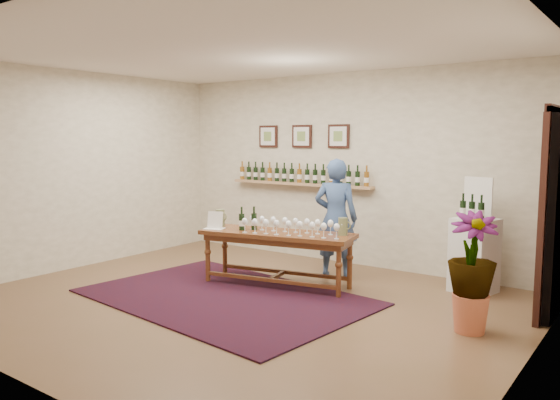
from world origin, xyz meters
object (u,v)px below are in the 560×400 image
Objects in this scene: potted_plant at (472,272)px; person at (336,218)px; display_pedestal at (474,255)px; tasting_table at (277,240)px.

person is (-2.11, 1.06, 0.21)m from potted_plant.
person is (-1.72, -0.35, 0.35)m from display_pedestal.
potted_plant is at bearing -17.84° from tasting_table.
tasting_table is 2.25× the size of display_pedestal.
display_pedestal is at bearing 173.60° from person.
display_pedestal is (2.09, 1.16, -0.13)m from tasting_table.
potted_plant is at bearing -74.61° from display_pedestal.
person reaches higher than tasting_table.
person reaches higher than display_pedestal.
tasting_table is 0.92m from person.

